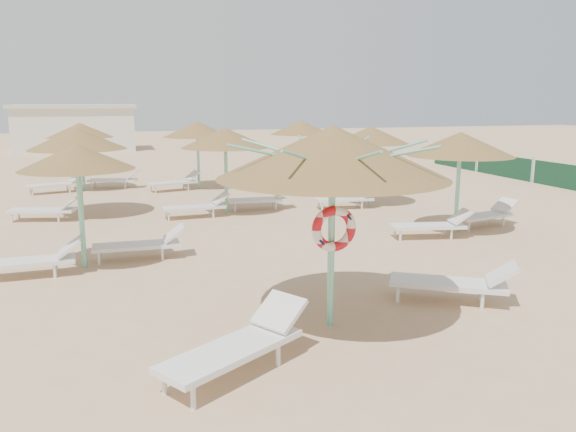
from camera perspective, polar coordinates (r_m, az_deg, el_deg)
name	(u,v)px	position (r m, az deg, el deg)	size (l,w,h in m)	color
ground	(343,317)	(9.50, 5.56, -10.15)	(120.00, 120.00, 0.00)	tan
main_palapa	(333,153)	(8.50, 4.56, 6.44)	(3.53, 3.53, 3.17)	#75CBAC
lounger_main_a	(240,344)	(7.58, -4.92, -12.83)	(2.24, 1.74, 0.81)	silver
lounger_main_b	(456,282)	(10.42, 16.72, -6.44)	(2.17, 1.68, 0.78)	silver
palapa_field	(228,138)	(18.85, -6.11, 7.87)	(14.34, 13.68, 2.73)	#75CBAC
service_hut	(76,127)	(43.24, -20.78, 8.41)	(8.40, 4.40, 3.25)	silver
windbreak_fence	(569,177)	(25.32, 26.66, 3.56)	(0.08, 19.84, 1.10)	#16442E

